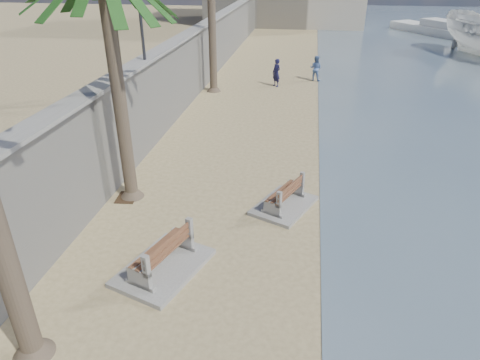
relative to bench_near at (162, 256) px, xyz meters
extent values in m
cube|color=gray|center=(-3.17, 16.00, 1.30)|extent=(0.45, 70.00, 3.50)
cube|color=gray|center=(-3.17, 16.00, 3.10)|extent=(0.80, 70.00, 0.12)
cube|color=gray|center=(0.00, 0.00, -0.38)|extent=(2.39, 2.88, 0.13)
cube|color=gray|center=(2.87, 3.62, -0.39)|extent=(2.23, 2.57, 0.12)
cylinder|color=brown|center=(-2.25, 3.51, 3.16)|extent=(0.42, 0.42, 7.23)
cylinder|color=brown|center=(-2.21, 16.48, 3.96)|extent=(0.44, 0.44, 8.82)
imported|color=#151438|center=(1.41, 18.17, 0.52)|extent=(0.83, 0.82, 1.93)
imported|color=#506DA7|center=(3.81, 19.97, 0.44)|extent=(1.02, 0.90, 1.77)
cube|color=#382616|center=(-2.40, 3.39, -0.44)|extent=(0.71, 0.86, 0.03)
camera|label=1|loc=(3.33, -8.34, 6.76)|focal=32.00mm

